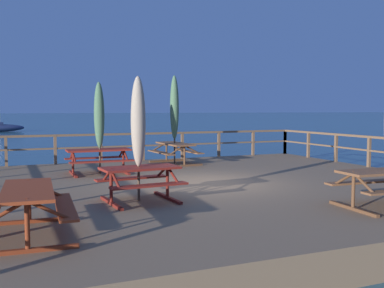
# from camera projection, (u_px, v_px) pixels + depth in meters

# --- Properties ---
(ground_plane) EXTENTS (600.00, 600.00, 0.00)m
(ground_plane) POSITION_uv_depth(u_px,v_px,m) (205.00, 206.00, 12.25)
(ground_plane) COLOR #2D5B6B
(wooden_deck) EXTENTS (13.58, 12.06, 0.63)m
(wooden_deck) POSITION_uv_depth(u_px,v_px,m) (205.00, 194.00, 12.23)
(wooden_deck) COLOR #846647
(wooden_deck) RESTS_ON ground
(railing_waterside_far) EXTENTS (13.38, 0.10, 1.09)m
(railing_waterside_far) POSITION_uv_depth(u_px,v_px,m) (143.00, 142.00, 17.55)
(railing_waterside_far) COLOR brown
(railing_waterside_far) RESTS_ON wooden_deck
(picnic_table_front_left) EXTENTS (1.76, 1.52, 0.78)m
(picnic_table_front_left) POSITION_uv_depth(u_px,v_px,m) (140.00, 177.00, 9.68)
(picnic_table_front_left) COLOR maroon
(picnic_table_front_left) RESTS_ON wooden_deck
(picnic_table_front_right) EXTENTS (1.51, 2.06, 0.78)m
(picnic_table_front_right) POSITION_uv_depth(u_px,v_px,m) (175.00, 149.00, 16.41)
(picnic_table_front_right) COLOR brown
(picnic_table_front_right) RESTS_ON wooden_deck
(picnic_table_back_left) EXTENTS (1.94, 1.41, 0.78)m
(picnic_table_back_left) POSITION_uv_depth(u_px,v_px,m) (99.00, 156.00, 13.93)
(picnic_table_back_left) COLOR maroon
(picnic_table_back_left) RESTS_ON wooden_deck
(picnic_table_mid_right) EXTENTS (1.53, 2.19, 0.78)m
(picnic_table_mid_right) POSITION_uv_depth(u_px,v_px,m) (28.00, 201.00, 7.04)
(picnic_table_mid_right) COLOR #993819
(picnic_table_mid_right) RESTS_ON wooden_deck
(patio_umbrella_short_front) EXTENTS (0.32, 0.32, 2.72)m
(patio_umbrella_short_front) POSITION_uv_depth(u_px,v_px,m) (138.00, 122.00, 9.65)
(patio_umbrella_short_front) COLOR #4C3828
(patio_umbrella_short_front) RESTS_ON wooden_deck
(patio_umbrella_tall_mid_left) EXTENTS (0.32, 0.32, 3.24)m
(patio_umbrella_tall_mid_left) POSITION_uv_depth(u_px,v_px,m) (174.00, 108.00, 16.31)
(patio_umbrella_tall_mid_left) COLOR #4C3828
(patio_umbrella_tall_mid_left) RESTS_ON wooden_deck
(patio_umbrella_short_back) EXTENTS (0.32, 0.32, 2.85)m
(patio_umbrella_short_back) POSITION_uv_depth(u_px,v_px,m) (99.00, 116.00, 13.82)
(patio_umbrella_short_back) COLOR #4C3828
(patio_umbrella_short_back) RESTS_ON wooden_deck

